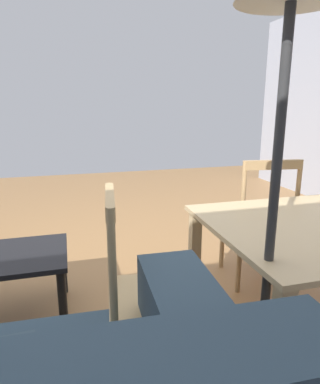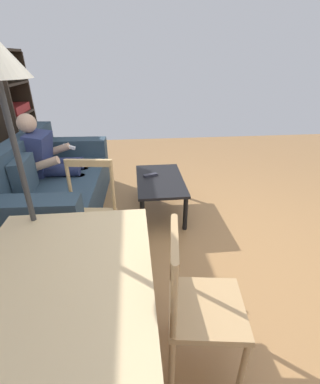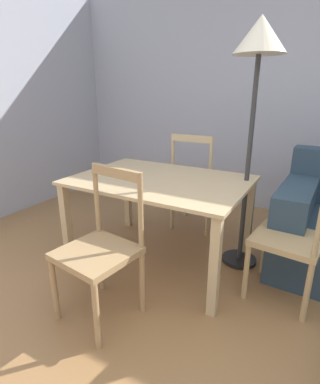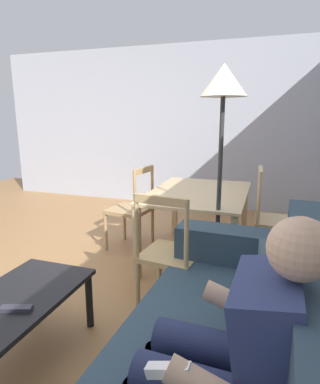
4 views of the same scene
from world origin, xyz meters
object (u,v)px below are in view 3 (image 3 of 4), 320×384
(dining_chair_near_wall, at_px, (196,183))
(dining_chair_by_doorway, at_px, (101,250))
(dining_table, at_px, (160,190))
(floor_lamp, at_px, (258,62))
(dining_chair_facing_couch, at_px, (293,239))

(dining_chair_near_wall, relative_size, dining_chair_by_doorway, 1.05)
(dining_table, height_order, floor_lamp, floor_lamp)
(dining_chair_near_wall, xyz_separation_m, dining_chair_facing_couch, (1.00, -0.75, -0.03))
(dining_chair_by_doorway, bearing_deg, floor_lamp, 59.91)
(dining_chair_facing_couch, bearing_deg, dining_chair_by_doorway, -143.38)
(dining_chair_by_doorway, relative_size, floor_lamp, 0.51)
(dining_chair_near_wall, bearing_deg, dining_table, -90.09)
(dining_chair_facing_couch, relative_size, floor_lamp, 0.51)
(dining_table, height_order, dining_chair_facing_couch, dining_chair_facing_couch)
(floor_lamp, bearing_deg, dining_chair_near_wall, 142.82)
(dining_chair_near_wall, height_order, dining_chair_facing_couch, dining_chair_near_wall)
(dining_chair_facing_couch, height_order, floor_lamp, floor_lamp)
(dining_table, bearing_deg, dining_chair_near_wall, 89.91)
(dining_chair_by_doorway, xyz_separation_m, floor_lamp, (0.60, 1.03, 1.10))
(dining_chair_near_wall, distance_m, floor_lamp, 1.31)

